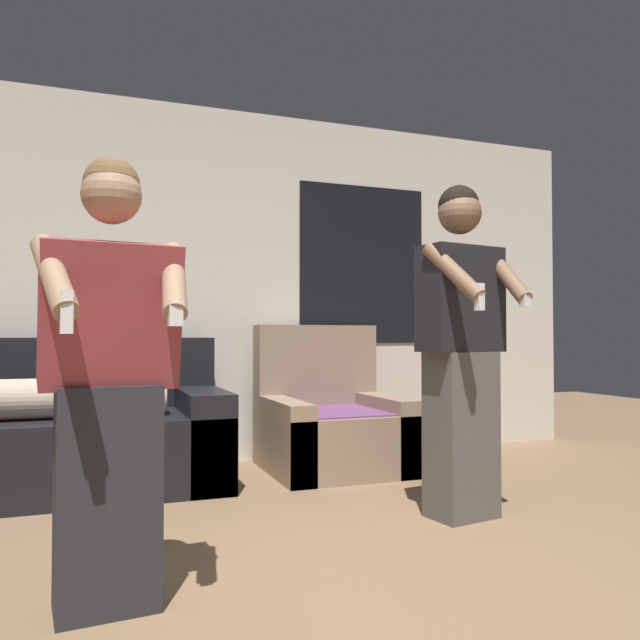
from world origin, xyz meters
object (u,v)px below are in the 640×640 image
at_px(couch, 84,436).
at_px(person_left, 109,384).
at_px(person_right, 461,347).
at_px(armchair, 330,425).

xyz_separation_m(couch, person_left, (0.09, -1.90, 0.46)).
bearing_deg(person_right, person_left, -163.30).
bearing_deg(person_right, couch, 143.99).
height_order(couch, armchair, armchair).
relative_size(couch, person_right, 0.98).
bearing_deg(couch, person_right, -36.01).
xyz_separation_m(couch, person_right, (1.87, -1.36, 0.57)).
relative_size(armchair, person_left, 0.66).
xyz_separation_m(armchair, person_left, (-1.57, -1.91, 0.47)).
bearing_deg(armchair, person_left, -129.44).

